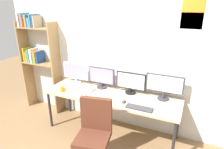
{
  "coord_description": "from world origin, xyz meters",
  "views": [
    {
      "loc": [
        1.2,
        -2.02,
        2.18
      ],
      "look_at": [
        0.0,
        0.65,
        1.09
      ],
      "focal_mm": 30.75,
      "sensor_mm": 36.0,
      "label": 1
    }
  ],
  "objects_px": {
    "computer_mouse": "(124,102)",
    "keyboard_right": "(139,108)",
    "desk": "(111,98)",
    "keyboard_left": "(75,94)",
    "monitor_center_right": "(131,82)",
    "office_chair": "(94,140)",
    "monitor_center_left": "(102,77)",
    "monitor_far_right": "(164,85)",
    "laptop_closed": "(84,90)",
    "monitor_far_left": "(76,72)",
    "bookshelf": "(36,52)",
    "coffee_mug": "(63,89)"
  },
  "relations": [
    {
      "from": "desk",
      "to": "keyboard_right",
      "type": "xyz_separation_m",
      "value": [
        0.56,
        -0.23,
        0.06
      ]
    },
    {
      "from": "keyboard_left",
      "to": "monitor_center_left",
      "type": "bearing_deg",
      "value": 57.18
    },
    {
      "from": "bookshelf",
      "to": "computer_mouse",
      "type": "relative_size",
      "value": 20.95
    },
    {
      "from": "monitor_far_left",
      "to": "monitor_center_left",
      "type": "bearing_deg",
      "value": -0.0
    },
    {
      "from": "coffee_mug",
      "to": "bookshelf",
      "type": "bearing_deg",
      "value": 154.88
    },
    {
      "from": "monitor_center_left",
      "to": "coffee_mug",
      "type": "xyz_separation_m",
      "value": [
        -0.55,
        -0.43,
        -0.16
      ]
    },
    {
      "from": "laptop_closed",
      "to": "monitor_center_right",
      "type": "bearing_deg",
      "value": 14.77
    },
    {
      "from": "keyboard_left",
      "to": "keyboard_right",
      "type": "xyz_separation_m",
      "value": [
        1.12,
        0.0,
        0.0
      ]
    },
    {
      "from": "bookshelf",
      "to": "keyboard_left",
      "type": "distance_m",
      "value": 1.39
    },
    {
      "from": "keyboard_right",
      "to": "bookshelf",
      "type": "bearing_deg",
      "value": 168.81
    },
    {
      "from": "desk",
      "to": "monitor_center_left",
      "type": "xyz_separation_m",
      "value": [
        -0.27,
        0.21,
        0.26
      ]
    },
    {
      "from": "monitor_far_left",
      "to": "monitor_center_right",
      "type": "height_order",
      "value": "monitor_far_left"
    },
    {
      "from": "monitor_far_right",
      "to": "monitor_center_left",
      "type": "bearing_deg",
      "value": -180.0
    },
    {
      "from": "office_chair",
      "to": "keyboard_right",
      "type": "distance_m",
      "value": 0.78
    },
    {
      "from": "bookshelf",
      "to": "monitor_center_left",
      "type": "height_order",
      "value": "bookshelf"
    },
    {
      "from": "keyboard_left",
      "to": "computer_mouse",
      "type": "relative_size",
      "value": 3.99
    },
    {
      "from": "desk",
      "to": "keyboard_left",
      "type": "bearing_deg",
      "value": -157.67
    },
    {
      "from": "monitor_far_left",
      "to": "computer_mouse",
      "type": "bearing_deg",
      "value": -18.12
    },
    {
      "from": "monitor_far_left",
      "to": "coffee_mug",
      "type": "xyz_separation_m",
      "value": [
        0.0,
        -0.43,
        -0.17
      ]
    },
    {
      "from": "desk",
      "to": "bookshelf",
      "type": "distance_m",
      "value": 1.87
    },
    {
      "from": "monitor_center_left",
      "to": "monitor_far_right",
      "type": "distance_m",
      "value": 1.1
    },
    {
      "from": "monitor_far_left",
      "to": "keyboard_left",
      "type": "xyz_separation_m",
      "value": [
        0.26,
        -0.44,
        -0.2
      ]
    },
    {
      "from": "monitor_far_right",
      "to": "coffee_mug",
      "type": "bearing_deg",
      "value": -165.49
    },
    {
      "from": "computer_mouse",
      "to": "keyboard_left",
      "type": "bearing_deg",
      "value": -174.86
    },
    {
      "from": "monitor_center_left",
      "to": "computer_mouse",
      "type": "distance_m",
      "value": 0.7
    },
    {
      "from": "bookshelf",
      "to": "coffee_mug",
      "type": "bearing_deg",
      "value": -25.12
    },
    {
      "from": "bookshelf",
      "to": "office_chair",
      "type": "relative_size",
      "value": 2.03
    },
    {
      "from": "monitor_far_left",
      "to": "monitor_far_right",
      "type": "distance_m",
      "value": 1.65
    },
    {
      "from": "monitor_far_right",
      "to": "monitor_far_left",
      "type": "bearing_deg",
      "value": 180.0
    },
    {
      "from": "coffee_mug",
      "to": "monitor_center_left",
      "type": "bearing_deg",
      "value": 37.95
    },
    {
      "from": "monitor_far_right",
      "to": "office_chair",
      "type": "bearing_deg",
      "value": -127.66
    },
    {
      "from": "keyboard_left",
      "to": "coffee_mug",
      "type": "xyz_separation_m",
      "value": [
        -0.26,
        0.02,
        0.04
      ]
    },
    {
      "from": "office_chair",
      "to": "computer_mouse",
      "type": "height_order",
      "value": "office_chair"
    },
    {
      "from": "desk",
      "to": "monitor_center_right",
      "type": "bearing_deg",
      "value": 37.69
    },
    {
      "from": "bookshelf",
      "to": "keyboard_left",
      "type": "bearing_deg",
      "value": -20.88
    },
    {
      "from": "keyboard_right",
      "to": "laptop_closed",
      "type": "distance_m",
      "value": 1.08
    },
    {
      "from": "monitor_center_right",
      "to": "monitor_far_right",
      "type": "bearing_deg",
      "value": 0.0
    },
    {
      "from": "monitor_center_right",
      "to": "keyboard_left",
      "type": "xyz_separation_m",
      "value": [
        -0.83,
        -0.44,
        -0.19
      ]
    },
    {
      "from": "keyboard_right",
      "to": "laptop_closed",
      "type": "bearing_deg",
      "value": 169.43
    },
    {
      "from": "monitor_center_right",
      "to": "laptop_closed",
      "type": "height_order",
      "value": "monitor_center_right"
    },
    {
      "from": "computer_mouse",
      "to": "coffee_mug",
      "type": "bearing_deg",
      "value": -176.91
    },
    {
      "from": "office_chair",
      "to": "monitor_center_left",
      "type": "bearing_deg",
      "value": 110.59
    },
    {
      "from": "desk",
      "to": "monitor_far_left",
      "type": "height_order",
      "value": "monitor_far_left"
    },
    {
      "from": "computer_mouse",
      "to": "keyboard_right",
      "type": "bearing_deg",
      "value": -16.01
    },
    {
      "from": "monitor_far_left",
      "to": "computer_mouse",
      "type": "height_order",
      "value": "monitor_far_left"
    },
    {
      "from": "desk",
      "to": "office_chair",
      "type": "distance_m",
      "value": 0.8
    },
    {
      "from": "bookshelf",
      "to": "keyboard_left",
      "type": "relative_size",
      "value": 5.25
    },
    {
      "from": "bookshelf",
      "to": "coffee_mug",
      "type": "relative_size",
      "value": 18.97
    },
    {
      "from": "monitor_center_right",
      "to": "laptop_closed",
      "type": "xyz_separation_m",
      "value": [
        -0.77,
        -0.24,
        -0.18
      ]
    },
    {
      "from": "desk",
      "to": "keyboard_left",
      "type": "xyz_separation_m",
      "value": [
        -0.56,
        -0.23,
        0.06
      ]
    }
  ]
}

